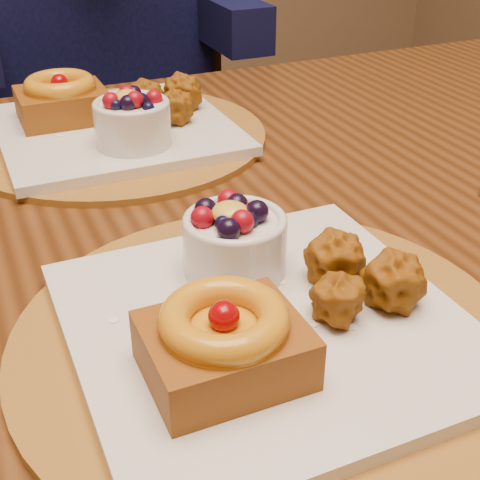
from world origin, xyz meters
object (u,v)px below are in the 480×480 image
at_px(place_setting_near, 262,313).
at_px(chair_far, 136,197).
at_px(place_setting_far, 113,123).
at_px(dining_table, 175,278).

bearing_deg(place_setting_near, chair_far, 81.66).
xyz_separation_m(place_setting_near, place_setting_far, (-0.00, 0.43, 0.00)).
height_order(dining_table, place_setting_far, place_setting_far).
relative_size(place_setting_near, chair_far, 0.46).
distance_m(dining_table, place_setting_near, 0.24).
relative_size(dining_table, place_setting_far, 4.21).
xyz_separation_m(dining_table, chair_far, (0.12, 0.64, -0.22)).
bearing_deg(place_setting_near, dining_table, 89.41).
bearing_deg(place_setting_near, place_setting_far, 90.06).
height_order(dining_table, chair_far, chair_far).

